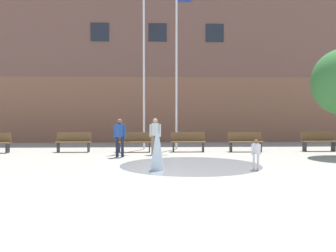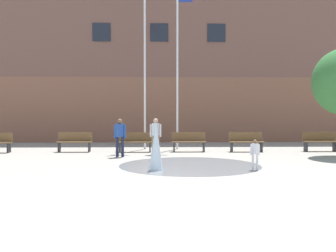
{
  "view_description": "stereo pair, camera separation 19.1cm",
  "coord_description": "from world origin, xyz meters",
  "px_view_note": "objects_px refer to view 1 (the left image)",
  "views": [
    {
      "loc": [
        -0.37,
        -8.94,
        1.88
      ],
      "look_at": [
        0.3,
        7.02,
        1.3
      ],
      "focal_mm": 42.0,
      "sensor_mm": 36.0,
      "label": 1
    },
    {
      "loc": [
        -0.18,
        -8.95,
        1.88
      ],
      "look_at": [
        0.3,
        7.02,
        1.3
      ],
      "focal_mm": 42.0,
      "sensor_mm": 36.0,
      "label": 2
    }
  ],
  "objects_px": {
    "park_bench_under_right_flagpole": "(188,141)",
    "adult_watching": "(155,133)",
    "park_bench_center": "(134,142)",
    "flagpole_right": "(177,62)",
    "park_bench_near_trashcan": "(245,141)",
    "child_in_fountain": "(256,152)",
    "park_bench_far_right": "(318,141)",
    "flagpole_left": "(144,60)",
    "park_bench_under_left_flagpole": "(74,142)",
    "adult_in_red": "(120,135)"
  },
  "relations": [
    {
      "from": "park_bench_far_right",
      "to": "adult_watching",
      "type": "bearing_deg",
      "value": -171.26
    },
    {
      "from": "park_bench_under_right_flagpole",
      "to": "adult_watching",
      "type": "bearing_deg",
      "value": -141.81
    },
    {
      "from": "park_bench_far_right",
      "to": "flagpole_left",
      "type": "distance_m",
      "value": 9.35
    },
    {
      "from": "adult_watching",
      "to": "flagpole_left",
      "type": "bearing_deg",
      "value": -142.91
    },
    {
      "from": "park_bench_near_trashcan",
      "to": "adult_watching",
      "type": "xyz_separation_m",
      "value": [
        -4.27,
        -1.11,
        0.45
      ]
    },
    {
      "from": "park_bench_under_right_flagpole",
      "to": "flagpole_right",
      "type": "bearing_deg",
      "value": 108.5
    },
    {
      "from": "park_bench_center",
      "to": "park_bench_under_left_flagpole",
      "type": "bearing_deg",
      "value": 177.66
    },
    {
      "from": "park_bench_near_trashcan",
      "to": "flagpole_right",
      "type": "xyz_separation_m",
      "value": [
        -3.14,
        1.44,
        3.88
      ]
    },
    {
      "from": "adult_in_red",
      "to": "park_bench_under_right_flagpole",
      "type": "bearing_deg",
      "value": -1.89
    },
    {
      "from": "park_bench_center",
      "to": "flagpole_right",
      "type": "relative_size",
      "value": 0.19
    },
    {
      "from": "adult_watching",
      "to": "child_in_fountain",
      "type": "height_order",
      "value": "adult_watching"
    },
    {
      "from": "flagpole_left",
      "to": "park_bench_center",
      "type": "bearing_deg",
      "value": -107.59
    },
    {
      "from": "park_bench_under_left_flagpole",
      "to": "park_bench_far_right",
      "type": "relative_size",
      "value": 1.0
    },
    {
      "from": "park_bench_center",
      "to": "flagpole_left",
      "type": "distance_m",
      "value": 4.27
    },
    {
      "from": "park_bench_center",
      "to": "park_bench_under_right_flagpole",
      "type": "height_order",
      "value": "same"
    },
    {
      "from": "flagpole_right",
      "to": "child_in_fountain",
      "type": "bearing_deg",
      "value": -73.9
    },
    {
      "from": "park_bench_under_left_flagpole",
      "to": "adult_in_red",
      "type": "relative_size",
      "value": 1.01
    },
    {
      "from": "park_bench_far_right",
      "to": "flagpole_left",
      "type": "bearing_deg",
      "value": 170.79
    },
    {
      "from": "adult_watching",
      "to": "child_in_fountain",
      "type": "xyz_separation_m",
      "value": [
        3.22,
        -4.7,
        -0.35
      ]
    },
    {
      "from": "park_bench_near_trashcan",
      "to": "flagpole_right",
      "type": "height_order",
      "value": "flagpole_right"
    },
    {
      "from": "park_bench_under_left_flagpole",
      "to": "adult_in_red",
      "type": "bearing_deg",
      "value": -43.23
    },
    {
      "from": "park_bench_under_right_flagpole",
      "to": "park_bench_far_right",
      "type": "xyz_separation_m",
      "value": [
        6.26,
        -0.03,
        0.0
      ]
    },
    {
      "from": "park_bench_under_right_flagpole",
      "to": "child_in_fountain",
      "type": "xyz_separation_m",
      "value": [
        1.65,
        -5.93,
        0.1
      ]
    },
    {
      "from": "adult_watching",
      "to": "park_bench_center",
      "type": "bearing_deg",
      "value": -114.13
    },
    {
      "from": "park_bench_near_trashcan",
      "to": "child_in_fountain",
      "type": "distance_m",
      "value": 5.91
    },
    {
      "from": "park_bench_far_right",
      "to": "adult_watching",
      "type": "distance_m",
      "value": 7.93
    },
    {
      "from": "park_bench_under_right_flagpole",
      "to": "park_bench_center",
      "type": "bearing_deg",
      "value": -177.9
    },
    {
      "from": "park_bench_far_right",
      "to": "adult_watching",
      "type": "relative_size",
      "value": 1.01
    },
    {
      "from": "adult_in_red",
      "to": "flagpole_left",
      "type": "bearing_deg",
      "value": 37.25
    },
    {
      "from": "park_bench_under_right_flagpole",
      "to": "flagpole_left",
      "type": "bearing_deg",
      "value": 147.56
    },
    {
      "from": "park_bench_under_left_flagpole",
      "to": "park_bench_near_trashcan",
      "type": "bearing_deg",
      "value": -1.02
    },
    {
      "from": "park_bench_far_right",
      "to": "child_in_fountain",
      "type": "distance_m",
      "value": 7.49
    },
    {
      "from": "adult_watching",
      "to": "adult_in_red",
      "type": "relative_size",
      "value": 1.0
    },
    {
      "from": "park_bench_under_right_flagpole",
      "to": "park_bench_near_trashcan",
      "type": "xyz_separation_m",
      "value": [
        2.7,
        -0.12,
        0.0
      ]
    },
    {
      "from": "flagpole_left",
      "to": "park_bench_far_right",
      "type": "bearing_deg",
      "value": -9.21
    },
    {
      "from": "park_bench_near_trashcan",
      "to": "adult_in_red",
      "type": "relative_size",
      "value": 1.01
    },
    {
      "from": "park_bench_near_trashcan",
      "to": "adult_in_red",
      "type": "height_order",
      "value": "adult_in_red"
    },
    {
      "from": "child_in_fountain",
      "to": "flagpole_left",
      "type": "height_order",
      "value": "flagpole_left"
    },
    {
      "from": "park_bench_under_right_flagpole",
      "to": "adult_in_red",
      "type": "relative_size",
      "value": 1.01
    },
    {
      "from": "park_bench_near_trashcan",
      "to": "park_bench_far_right",
      "type": "height_order",
      "value": "same"
    },
    {
      "from": "child_in_fountain",
      "to": "adult_watching",
      "type": "bearing_deg",
      "value": 10.05
    },
    {
      "from": "park_bench_far_right",
      "to": "park_bench_near_trashcan",
      "type": "bearing_deg",
      "value": -178.54
    },
    {
      "from": "park_bench_center",
      "to": "park_bench_far_right",
      "type": "height_order",
      "value": "same"
    },
    {
      "from": "park_bench_under_right_flagpole",
      "to": "park_bench_far_right",
      "type": "distance_m",
      "value": 6.26
    },
    {
      "from": "child_in_fountain",
      "to": "park_bench_near_trashcan",
      "type": "bearing_deg",
      "value": -34.56
    },
    {
      "from": "flagpole_right",
      "to": "park_bench_near_trashcan",
      "type": "bearing_deg",
      "value": -24.66
    },
    {
      "from": "child_in_fountain",
      "to": "adult_in_red",
      "type": "xyz_separation_m",
      "value": [
        -4.69,
        3.77,
        0.35
      ]
    },
    {
      "from": "park_bench_center",
      "to": "flagpole_right",
      "type": "distance_m",
      "value": 4.62
    },
    {
      "from": "park_bench_under_right_flagpole",
      "to": "adult_watching",
      "type": "height_order",
      "value": "adult_watching"
    },
    {
      "from": "park_bench_under_right_flagpole",
      "to": "park_bench_near_trashcan",
      "type": "height_order",
      "value": "same"
    }
  ]
}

